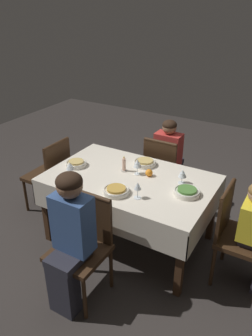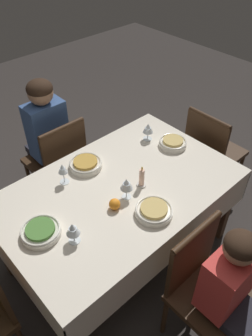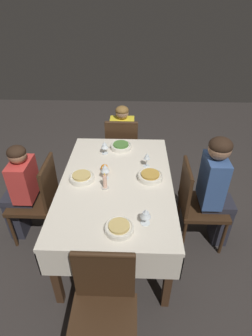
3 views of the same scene
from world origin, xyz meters
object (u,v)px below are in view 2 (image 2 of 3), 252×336
object	(u,v)px
candle_centerpiece	(142,179)
chair_north	(59,160)
person_child_red	(233,299)
bowl_north	(86,164)
chair_east	(211,150)
bowl_south	(154,210)
chair_south	(206,286)
bowl_east	(173,143)
wine_glass_north	(63,169)
bowl_west	(41,231)
wine_glass_east	(148,129)
dining_table	(119,196)
person_adult_denim	(45,135)
orange_fruit	(115,204)
wine_glass_west	(73,229)
wine_glass_south	(127,184)

from	to	relation	value
candle_centerpiece	chair_north	bearing A→B (deg)	97.92
person_child_red	bowl_north	size ratio (longest dim) A/B	4.56
chair_east	bowl_south	xyz separation A→B (m)	(-1.03, -0.29, 0.26)
person_child_red	chair_south	bearing A→B (deg)	90.00
chair_south	candle_centerpiece	size ratio (longest dim) A/B	5.50
chair_east	bowl_east	xyz separation A→B (m)	(-0.44, 0.08, 0.26)
chair_east	wine_glass_north	size ratio (longest dim) A/B	5.78
bowl_north	bowl_west	size ratio (longest dim) A/B	1.01
chair_south	bowl_south	bearing A→B (deg)	87.41
bowl_north	bowl_east	world-z (taller)	same
bowl_east	wine_glass_east	bearing A→B (deg)	112.68
person_child_red	bowl_east	size ratio (longest dim) A/B	5.03
dining_table	person_child_red	xyz separation A→B (m)	(-0.02, -0.92, -0.07)
dining_table	chair_south	size ratio (longest dim) A/B	1.77
person_adult_denim	bowl_east	world-z (taller)	person_adult_denim
person_child_red	wine_glass_north	world-z (taller)	person_child_red
dining_table	person_child_red	bearing A→B (deg)	-91.09
bowl_south	person_adult_denim	bearing A→B (deg)	90.14
bowl_south	bowl_west	bearing A→B (deg)	150.75
wine_glass_north	candle_centerpiece	xyz separation A→B (m)	(0.35, -0.37, -0.05)
person_child_red	bowl_east	xyz separation A→B (m)	(0.61, 0.97, 0.18)
person_adult_denim	bowl_east	size ratio (longest dim) A/B	5.61
chair_north	bowl_north	xyz separation A→B (m)	(-0.04, -0.45, 0.26)
person_child_red	bowl_west	world-z (taller)	person_child_red
chair_south	bowl_south	world-z (taller)	chair_south
bowl_south	bowl_west	size ratio (longest dim) A/B	0.99
chair_south	person_child_red	size ratio (longest dim) A/B	0.85
dining_table	person_adult_denim	size ratio (longest dim) A/B	1.34
chair_south	orange_fruit	distance (m)	0.70
bowl_west	orange_fruit	size ratio (longest dim) A/B	3.23
bowl_west	bowl_east	size ratio (longest dim) A/B	1.10
chair_south	person_child_red	world-z (taller)	person_child_red
dining_table	bowl_east	size ratio (longest dim) A/B	7.52
bowl_west	wine_glass_west	bearing A→B (deg)	-55.37
person_adult_denim	wine_glass_west	xyz separation A→B (m)	(-0.46, -1.05, 0.16)
chair_south	wine_glass_north	size ratio (longest dim) A/B	5.78
person_adult_denim	bowl_south	distance (m)	1.22
wine_glass_west	chair_south	bearing A→B (deg)	-53.56
chair_south	wine_glass_west	xyz separation A→B (m)	(-0.45, 0.60, 0.33)
dining_table	wine_glass_north	size ratio (longest dim) A/B	10.21
dining_table	chair_north	xyz separation A→B (m)	(-0.00, 0.75, -0.15)
bowl_west	orange_fruit	distance (m)	0.45
dining_table	chair_south	bearing A→B (deg)	-91.33
wine_glass_east	bowl_east	bearing A→B (deg)	-67.32
person_child_red	bowl_west	distance (m)	1.10
chair_east	orange_fruit	xyz separation A→B (m)	(-1.18, -0.10, 0.27)
wine_glass_north	wine_glass_south	size ratio (longest dim) A/B	0.99
bowl_south	bowl_north	bearing A→B (deg)	93.81
bowl_west	candle_centerpiece	bearing A→B (deg)	-8.30
wine_glass_south	wine_glass_west	bearing A→B (deg)	-173.50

